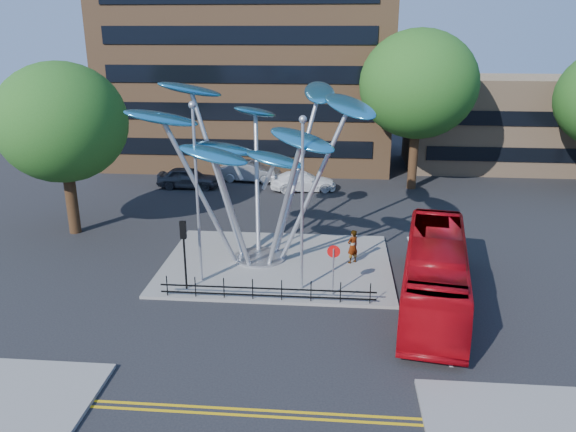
# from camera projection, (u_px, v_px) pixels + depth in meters

# --- Properties ---
(ground) EXTENTS (120.00, 120.00, 0.00)m
(ground) POSITION_uv_depth(u_px,v_px,m) (285.00, 321.00, 24.26)
(ground) COLOR black
(ground) RESTS_ON ground
(traffic_island) EXTENTS (12.00, 9.00, 0.15)m
(traffic_island) POSITION_uv_depth(u_px,v_px,m) (277.00, 264.00, 29.98)
(traffic_island) COLOR slate
(traffic_island) RESTS_ON ground
(double_yellow_near) EXTENTS (40.00, 0.12, 0.01)m
(double_yellow_near) POSITION_uv_depth(u_px,v_px,m) (269.00, 411.00, 18.59)
(double_yellow_near) COLOR gold
(double_yellow_near) RESTS_ON ground
(double_yellow_far) EXTENTS (40.00, 0.12, 0.01)m
(double_yellow_far) POSITION_uv_depth(u_px,v_px,m) (268.00, 417.00, 18.31)
(double_yellow_far) COLOR gold
(double_yellow_far) RESTS_ON ground
(low_building_near) EXTENTS (15.00, 8.00, 8.00)m
(low_building_near) POSITION_uv_depth(u_px,v_px,m) (494.00, 123.00, 50.02)
(low_building_near) COLOR tan
(low_building_near) RESTS_ON ground
(tree_right) EXTENTS (8.80, 8.80, 12.11)m
(tree_right) POSITION_uv_depth(u_px,v_px,m) (418.00, 84.00, 41.82)
(tree_right) COLOR black
(tree_right) RESTS_ON ground
(tree_left) EXTENTS (7.60, 7.60, 10.32)m
(tree_left) POSITION_uv_depth(u_px,v_px,m) (62.00, 123.00, 32.67)
(tree_left) COLOR black
(tree_left) RESTS_ON ground
(leaf_sculpture) EXTENTS (12.72, 9.54, 9.51)m
(leaf_sculpture) POSITION_uv_depth(u_px,v_px,m) (257.00, 135.00, 28.54)
(leaf_sculpture) COLOR #9EA0A5
(leaf_sculpture) RESTS_ON traffic_island
(street_lamp_left) EXTENTS (0.36, 0.36, 8.80)m
(street_lamp_left) POSITION_uv_depth(u_px,v_px,m) (196.00, 179.00, 26.22)
(street_lamp_left) COLOR #9EA0A5
(street_lamp_left) RESTS_ON traffic_island
(street_lamp_right) EXTENTS (0.36, 0.36, 8.30)m
(street_lamp_right) POSITION_uv_depth(u_px,v_px,m) (302.00, 189.00, 25.43)
(street_lamp_right) COLOR #9EA0A5
(street_lamp_right) RESTS_ON traffic_island
(traffic_light_island) EXTENTS (0.28, 0.18, 3.42)m
(traffic_light_island) POSITION_uv_depth(u_px,v_px,m) (184.00, 241.00, 26.19)
(traffic_light_island) COLOR black
(traffic_light_island) RESTS_ON traffic_island
(no_entry_sign_island) EXTENTS (0.60, 0.10, 2.45)m
(no_entry_sign_island) POSITION_uv_depth(u_px,v_px,m) (333.00, 261.00, 25.89)
(no_entry_sign_island) COLOR #9EA0A5
(no_entry_sign_island) RESTS_ON traffic_island
(pedestrian_railing_front) EXTENTS (10.00, 0.06, 1.00)m
(pedestrian_railing_front) POSITION_uv_depth(u_px,v_px,m) (267.00, 291.00, 25.77)
(pedestrian_railing_front) COLOR black
(pedestrian_railing_front) RESTS_ON traffic_island
(red_bus) EXTENTS (4.40, 11.42, 3.11)m
(red_bus) POSITION_uv_depth(u_px,v_px,m) (435.00, 272.00, 25.38)
(red_bus) COLOR #A70710
(red_bus) RESTS_ON ground
(pedestrian) EXTENTS (0.80, 0.76, 1.84)m
(pedestrian) POSITION_uv_depth(u_px,v_px,m) (353.00, 246.00, 29.67)
(pedestrian) COLOR gray
(pedestrian) RESTS_ON traffic_island
(parked_car_left) EXTENTS (4.84, 2.00, 1.64)m
(parked_car_left) POSITION_uv_depth(u_px,v_px,m) (188.00, 178.00, 44.28)
(parked_car_left) COLOR #3C3E44
(parked_car_left) RESTS_ON ground
(parked_car_mid) EXTENTS (5.19, 2.32, 1.65)m
(parked_car_mid) POSITION_uv_depth(u_px,v_px,m) (250.00, 172.00, 46.12)
(parked_car_mid) COLOR #A4A8AC
(parked_car_mid) RESTS_ON ground
(parked_car_right) EXTENTS (5.37, 2.89, 1.48)m
(parked_car_right) POSITION_uv_depth(u_px,v_px,m) (303.00, 181.00, 43.56)
(parked_car_right) COLOR white
(parked_car_right) RESTS_ON ground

